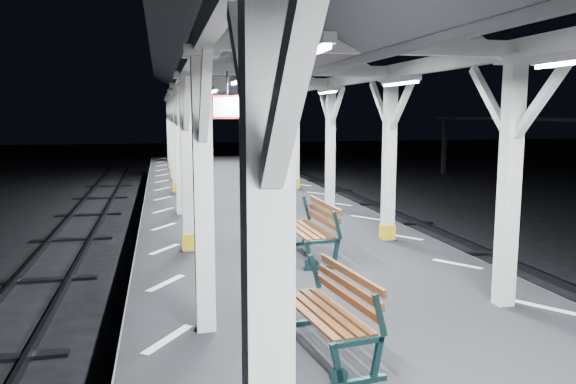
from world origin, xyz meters
name	(u,v)px	position (x,y,z in m)	size (l,w,h in m)	color
ground	(320,332)	(0.00, 0.00, 0.00)	(120.00, 120.00, 0.00)	black
platform	(320,303)	(0.00, 0.00, 0.50)	(6.00, 50.00, 1.00)	black
hazard_stripes_left	(166,283)	(-2.45, 0.00, 1.00)	(1.00, 48.00, 0.01)	silver
hazard_stripes_right	(457,264)	(2.45, 0.00, 1.00)	(1.00, 48.00, 0.01)	silver
canopy	(322,49)	(0.00, -0.02, 4.56)	(5.40, 49.00, 4.65)	silver
bench_near	(333,309)	(-0.70, -2.91, 1.48)	(0.82, 1.72, 0.90)	#112B2B
bench_mid	(313,228)	(0.17, 1.07, 1.53)	(0.75, 1.85, 0.99)	#112B2B
bench_far	(281,192)	(0.69, 6.29, 1.46)	(0.69, 1.61, 0.85)	#112B2B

